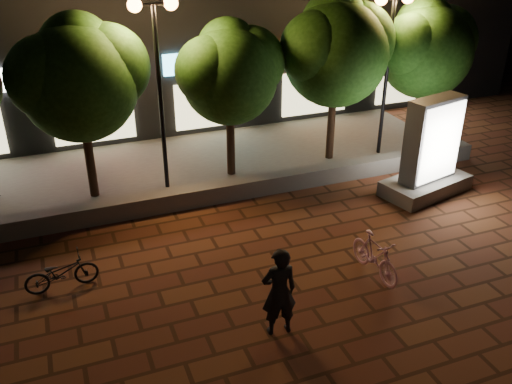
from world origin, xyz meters
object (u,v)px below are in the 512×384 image
tree_left (79,75)px  street_lamp_right (391,33)px  ad_kiosk (430,156)px  rider (279,292)px  street_lamp_left (156,47)px  scooter_parked (61,273)px  tree_far_right (427,45)px  tree_mid (230,69)px  tree_right (337,47)px  scooter_pink (375,256)px

tree_left → street_lamp_right: bearing=-1.7°
ad_kiosk → rider: (-6.17, -3.88, -0.19)m
street_lamp_left → scooter_parked: (-3.11, -3.82, -3.63)m
tree_far_right → tree_mid: bearing=-180.0°
tree_far_right → tree_left: bearing=180.0°
street_lamp_left → rider: 7.40m
scooter_parked → tree_right: bearing=-67.5°
scooter_pink → scooter_parked: 6.65m
tree_mid → ad_kiosk: (4.70, -3.08, -2.10)m
street_lamp_right → rider: (-6.41, -6.69, -2.98)m
tree_mid → rider: 7.47m
tree_right → tree_far_right: tree_right is taller
tree_far_right → street_lamp_right: size_ratio=0.96×
tree_right → scooter_pink: 7.07m
tree_far_right → scooter_pink: 8.51m
tree_far_right → street_lamp_right: 1.66m
scooter_parked → street_lamp_right: bearing=-72.5°
ad_kiosk → scooter_pink: ad_kiosk is taller
street_lamp_right → rider: 9.73m
street_lamp_left → ad_kiosk: size_ratio=1.87×
tree_right → tree_far_right: (3.20, -0.00, -0.20)m
tree_mid → rider: tree_mid is taller
tree_left → street_lamp_left: size_ratio=0.94×
scooter_pink → rider: bearing=-164.7°
tree_left → tree_far_right: (10.50, -0.00, -0.08)m
tree_left → street_lamp_right: street_lamp_right is taller
street_lamp_right → tree_far_right: bearing=9.6°
tree_far_right → ad_kiosk: 4.22m
street_lamp_right → scooter_parked: street_lamp_right is taller
scooter_pink → rider: 2.86m
tree_left → tree_right: 7.30m
tree_mid → scooter_pink: 6.71m
tree_mid → tree_right: size_ratio=0.89×
tree_left → ad_kiosk: bearing=-19.5°
tree_mid → rider: size_ratio=2.45×
tree_left → street_lamp_left: 2.05m
tree_left → rider: 7.82m
tree_mid → scooter_parked: size_ratio=3.00×
tree_mid → ad_kiosk: tree_mid is taller
tree_mid → street_lamp_right: bearing=-3.0°
rider → scooter_parked: bearing=-33.6°
tree_mid → tree_right: (3.31, 0.00, 0.35)m
tree_far_right → street_lamp_right: (-1.55, -0.26, 0.53)m
ad_kiosk → rider: ad_kiosk is taller
scooter_pink → rider: rider is taller
street_lamp_right → rider: street_lamp_right is taller
street_lamp_right → tree_mid: bearing=177.0°
street_lamp_left → ad_kiosk: 7.88m
tree_right → scooter_pink: bearing=-109.3°
tree_mid → street_lamp_right: 5.00m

